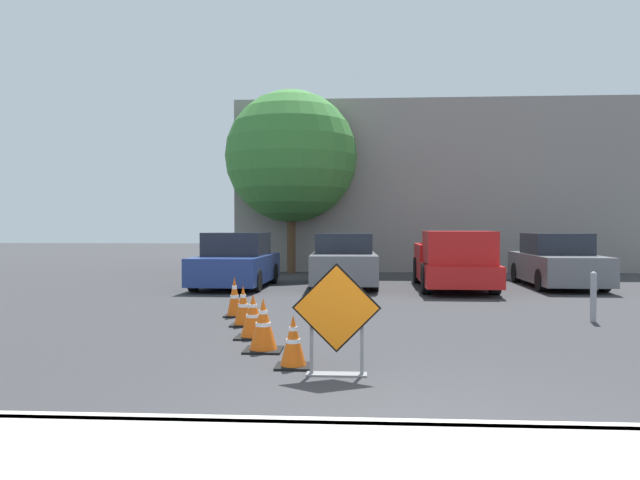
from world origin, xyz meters
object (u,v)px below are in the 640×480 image
object	(u,v)px
traffic_cone_fifth	(234,297)
bollard_nearest	(593,295)
traffic_cone_fourth	(243,306)
parked_car_nearest	(236,262)
traffic_cone_third	(253,317)
traffic_cone_second	(263,325)
pickup_truck	(454,263)
parked_car_third	(557,262)
parked_car_second	(344,262)
traffic_cone_nearest	(293,342)
road_closed_sign	(337,317)

from	to	relation	value
traffic_cone_fifth	bollard_nearest	bearing A→B (deg)	-2.17
traffic_cone_fourth	parked_car_nearest	bearing A→B (deg)	102.23
traffic_cone_third	parked_car_nearest	size ratio (longest dim) A/B	0.17
traffic_cone_second	traffic_cone_fifth	world-z (taller)	traffic_cone_fifth
pickup_truck	bollard_nearest	world-z (taller)	pickup_truck
traffic_cone_second	pickup_truck	size ratio (longest dim) A/B	0.14
traffic_cone_fifth	parked_car_third	xyz separation A→B (m)	(8.10, 6.52, 0.33)
parked_car_nearest	pickup_truck	bearing A→B (deg)	179.05
traffic_cone_fifth	bollard_nearest	world-z (taller)	bollard_nearest
parked_car_second	parked_car_third	bearing A→B (deg)	-179.45
traffic_cone_nearest	bollard_nearest	xyz separation A→B (m)	(5.07, 3.98, 0.17)
parked_car_third	parked_car_second	bearing A→B (deg)	2.80
road_closed_sign	traffic_cone_fifth	distance (m)	5.13
parked_car_second	parked_car_third	world-z (taller)	parked_car_third
traffic_cone_third	parked_car_nearest	world-z (taller)	parked_car_nearest
bollard_nearest	traffic_cone_second	bearing A→B (deg)	-151.75
traffic_cone_fourth	parked_car_second	xyz separation A→B (m)	(1.58, 7.39, 0.37)
traffic_cone_fifth	parked_car_second	bearing A→B (deg)	72.79
traffic_cone_second	traffic_cone_fifth	distance (m)	3.43
parked_car_nearest	parked_car_third	xyz separation A→B (m)	(9.22, 0.70, -0.00)
traffic_cone_third	parked_car_third	distance (m)	11.45
pickup_truck	bollard_nearest	size ratio (longest dim) A/B	5.65
traffic_cone_fifth	parked_car_second	world-z (taller)	parked_car_second
traffic_cone_fourth	parked_car_second	bearing A→B (deg)	77.94
road_closed_sign	traffic_cone_fifth	bearing A→B (deg)	114.72
traffic_cone_second	bollard_nearest	world-z (taller)	bollard_nearest
pickup_truck	bollard_nearest	distance (m)	5.97
traffic_cone_fourth	parked_car_third	size ratio (longest dim) A/B	0.16
road_closed_sign	traffic_cone_fifth	world-z (taller)	road_closed_sign
traffic_cone_fifth	parked_car_nearest	size ratio (longest dim) A/B	0.19
traffic_cone_second	traffic_cone_fifth	size ratio (longest dim) A/B	0.96
traffic_cone_fifth	bollard_nearest	distance (m)	6.67
parked_car_nearest	pickup_truck	distance (m)	6.15
traffic_cone_third	parked_car_nearest	distance (m)	8.29
parked_car_third	bollard_nearest	bearing A→B (deg)	78.82
traffic_cone_nearest	pickup_truck	world-z (taller)	pickup_truck
pickup_truck	traffic_cone_fourth	bearing A→B (deg)	56.06
traffic_cone_second	traffic_cone_fifth	xyz separation A→B (m)	(-1.07, 3.26, 0.02)
road_closed_sign	traffic_cone_nearest	bearing A→B (deg)	143.09
road_closed_sign	parked_car_second	xyz separation A→B (m)	(-0.19, 10.95, 0.03)
traffic_cone_nearest	traffic_cone_fifth	bearing A→B (deg)	110.57
traffic_cone_third	parked_car_second	world-z (taller)	parked_car_second
traffic_cone_nearest	traffic_cone_fourth	size ratio (longest dim) A/B	0.92
traffic_cone_fifth	parked_car_second	distance (m)	6.61
road_closed_sign	parked_car_nearest	xyz separation A→B (m)	(-3.26, 10.46, 0.02)
road_closed_sign	traffic_cone_third	distance (m)	2.79
pickup_truck	parked_car_nearest	bearing A→B (deg)	-1.76
parked_car_third	traffic_cone_nearest	bearing A→B (deg)	59.62
bollard_nearest	traffic_cone_fifth	bearing A→B (deg)	177.83
parked_car_nearest	parked_car_second	xyz separation A→B (m)	(3.07, 0.49, 0.01)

